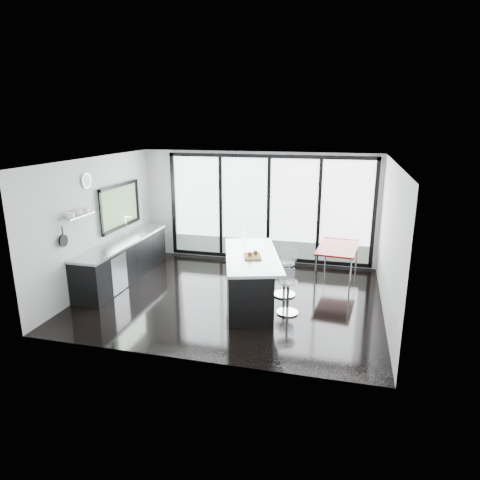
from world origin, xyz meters
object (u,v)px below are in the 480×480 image
(island, at_px, (248,278))
(bar_stool_far, at_px, (284,278))
(bar_stool_near, at_px, (288,297))
(red_table, at_px, (337,263))

(island, distance_m, bar_stool_far, 0.83)
(bar_stool_near, bearing_deg, island, 135.00)
(island, relative_size, red_table, 1.77)
(bar_stool_near, distance_m, red_table, 2.23)
(bar_stool_far, bearing_deg, island, -128.06)
(bar_stool_far, distance_m, red_table, 1.59)
(island, bearing_deg, red_table, 44.67)
(island, relative_size, bar_stool_far, 3.47)
(bar_stool_near, height_order, red_table, red_table)
(island, bearing_deg, bar_stool_far, 34.87)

